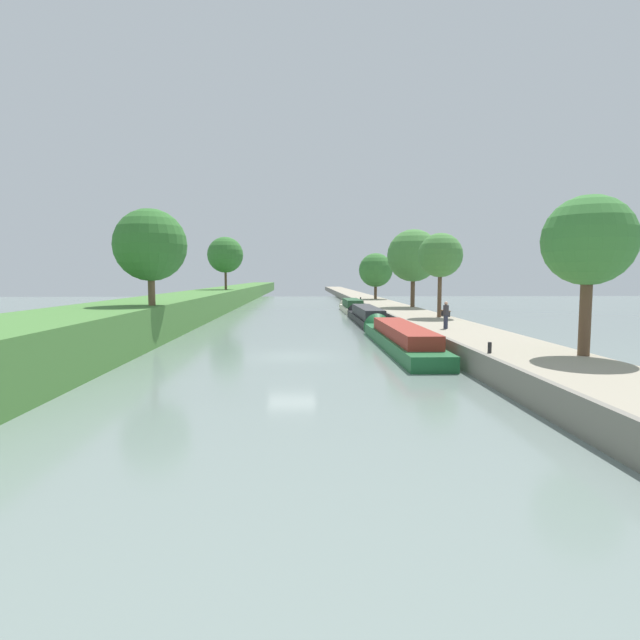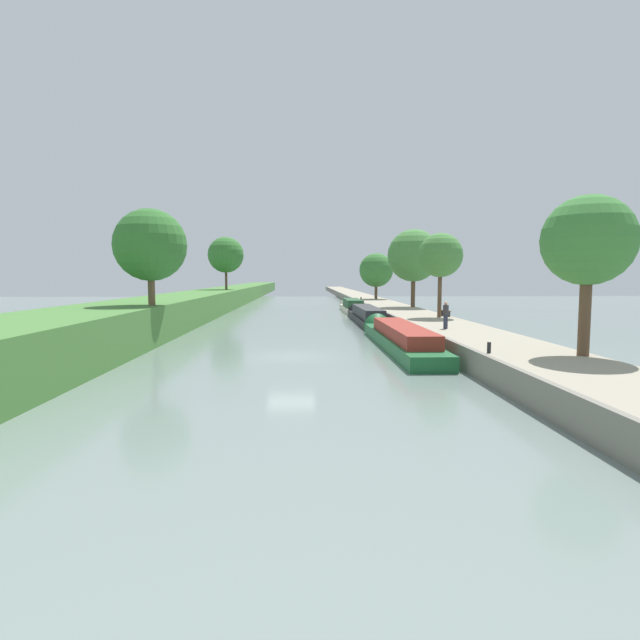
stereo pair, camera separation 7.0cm
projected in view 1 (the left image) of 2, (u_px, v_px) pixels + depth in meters
The scene contains 17 objects.
ground_plane at pixel (292, 356), 26.56m from camera, with size 160.00×160.00×0.00m, color slate.
left_grassy_bank at pixel (77, 335), 26.05m from camera, with size 6.24×260.00×2.42m.
right_towpath at pixel (483, 345), 26.88m from camera, with size 4.45×260.00×1.06m.
stone_quay at pixel (440, 345), 26.80m from camera, with size 0.25×260.00×1.11m.
narrowboat_green at pixel (398, 337), 30.24m from camera, with size 2.16×16.94×2.11m.
narrowboat_black at pixel (365, 315), 46.70m from camera, with size 2.05×16.29×2.16m.
narrowboat_cream at pixel (351, 306), 60.89m from camera, with size 2.17×12.14×2.25m.
tree_rightbank_near at pixel (589, 241), 19.71m from camera, with size 3.56×3.56×6.37m.
tree_rightbank_midnear at pixel (440, 256), 38.56m from camera, with size 3.41×3.41×6.51m.
tree_rightbank_midfar at pixel (413, 256), 51.65m from camera, with size 5.39×5.39×8.02m.
tree_rightbank_far at pixel (376, 270), 70.20m from camera, with size 4.74×4.74×6.44m.
tree_leftbank_downstream at pixel (150, 245), 31.07m from camera, with size 4.49×4.49×6.01m.
tree_leftbank_upstream at pixel (225, 255), 69.36m from camera, with size 4.95×4.95×7.28m.
person_walking at pixel (446, 314), 30.36m from camera, with size 0.34×0.34×1.66m.
mooring_bollard_near at pixel (490, 348), 20.77m from camera, with size 0.16×0.16×0.45m.
mooring_bollard_far at pixel (361, 299), 66.36m from camera, with size 0.16×0.16×0.45m.
park_bench at pixel (445, 312), 40.04m from camera, with size 0.44×1.50×0.47m.
Camera 1 is at (0.55, -26.33, 4.23)m, focal length 28.10 mm.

